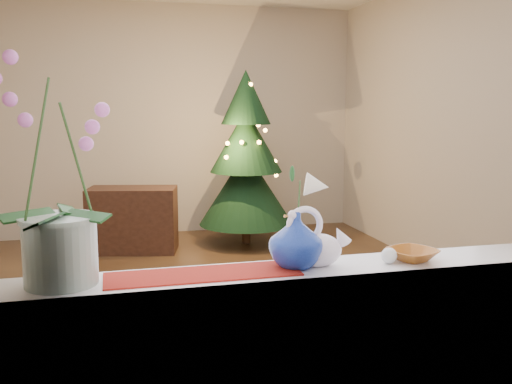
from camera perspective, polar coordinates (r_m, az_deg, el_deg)
ground at (r=4.65m, az=-5.17°, el=-10.52°), size 5.00×5.00×0.00m
wall_back at (r=6.88m, az=-8.71°, el=7.10°), size 4.50×0.10×2.70m
wall_front at (r=1.97m, az=6.11°, el=3.52°), size 4.50×0.10×2.70m
wall_right at (r=5.24m, az=19.81°, el=6.23°), size 0.10×5.00×2.70m
windowsill at (r=2.18m, az=4.71°, el=-8.04°), size 2.20×0.26×0.04m
window_frame at (r=2.00m, az=5.97°, el=13.64°), size 2.22×0.06×1.60m
runner at (r=2.08m, az=-5.31°, el=-8.17°), size 0.70×0.20×0.01m
orchid_pot at (r=2.00m, az=-19.36°, el=2.02°), size 0.33×0.33×0.78m
swan at (r=2.17m, az=6.21°, el=-4.55°), size 0.27×0.16×0.22m
blue_vase at (r=2.15m, az=4.03°, el=-4.34°), size 0.25×0.25×0.25m
lily at (r=2.11m, az=4.09°, el=1.37°), size 0.14×0.08×0.18m
paperweight at (r=2.27m, az=13.17°, el=-6.22°), size 0.07×0.07×0.06m
amber_dish at (r=2.34m, az=15.36°, el=-6.13°), size 0.20×0.20×0.04m
xmas_tree at (r=6.26m, az=-1.00°, el=3.41°), size 1.07×1.07×1.91m
side_table at (r=6.13m, az=-12.21°, el=-2.72°), size 0.98×0.63×0.68m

